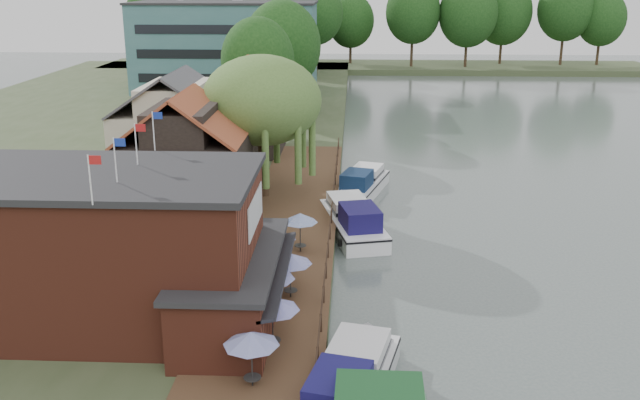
{
  "coord_description": "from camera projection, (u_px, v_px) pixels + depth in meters",
  "views": [
    {
      "loc": [
        -3.95,
        -31.3,
        16.69
      ],
      "look_at": [
        -6.0,
        12.0,
        3.0
      ],
      "focal_mm": 40.0,
      "sensor_mm": 36.0,
      "label": 1
    }
  ],
  "objects": [
    {
      "name": "ground",
      "position": [
        431.0,
        334.0,
        34.67
      ],
      "size": [
        260.0,
        260.0,
        0.0
      ],
      "primitive_type": "plane",
      "color": "#4A5653",
      "rests_on": "ground"
    },
    {
      "name": "land_bank",
      "position": [
        85.0,
        150.0,
        69.21
      ],
      "size": [
        50.0,
        140.0,
        1.0
      ],
      "primitive_type": "cube",
      "color": "#384728",
      "rests_on": "ground"
    },
    {
      "name": "quay_deck",
      "position": [
        286.0,
        239.0,
        44.24
      ],
      "size": [
        6.0,
        50.0,
        0.1
      ],
      "primitive_type": "cube",
      "color": "#47301E",
      "rests_on": "land_bank"
    },
    {
      "name": "quay_rail",
      "position": [
        330.0,
        230.0,
        44.45
      ],
      "size": [
        0.2,
        49.0,
        1.0
      ],
      "primitive_type": null,
      "color": "black",
      "rests_on": "land_bank"
    },
    {
      "name": "pub",
      "position": [
        134.0,
        248.0,
        32.94
      ],
      "size": [
        20.0,
        11.0,
        7.3
      ],
      "primitive_type": null,
      "color": "maroon",
      "rests_on": "land_bank"
    },
    {
      "name": "hotel_block",
      "position": [
        226.0,
        46.0,
        100.18
      ],
      "size": [
        25.4,
        12.4,
        12.3
      ],
      "primitive_type": null,
      "color": "#38666B",
      "rests_on": "land_bank"
    },
    {
      "name": "cottage_a",
      "position": [
        186.0,
        157.0,
        47.1
      ],
      "size": [
        8.6,
        7.6,
        8.5
      ],
      "primitive_type": null,
      "color": "black",
      "rests_on": "land_bank"
    },
    {
      "name": "cottage_b",
      "position": [
        177.0,
        126.0,
        56.76
      ],
      "size": [
        9.6,
        8.6,
        8.5
      ],
      "primitive_type": null,
      "color": "beige",
      "rests_on": "land_bank"
    },
    {
      "name": "cottage_c",
      "position": [
        244.0,
        106.0,
        65.15
      ],
      "size": [
        7.6,
        7.6,
        8.5
      ],
      "primitive_type": null,
      "color": "black",
      "rests_on": "land_bank"
    },
    {
      "name": "willow",
      "position": [
        262.0,
        128.0,
        51.37
      ],
      "size": [
        8.6,
        8.6,
        10.43
      ],
      "primitive_type": null,
      "color": "#476B2D",
      "rests_on": "land_bank"
    },
    {
      "name": "umbrella_0",
      "position": [
        252.0,
        359.0,
        27.99
      ],
      "size": [
        2.24,
        2.24,
        2.38
      ],
      "primitive_type": null,
      "color": "navy",
      "rests_on": "quay_deck"
    },
    {
      "name": "umbrella_1",
      "position": [
        273.0,
        323.0,
        30.91
      ],
      "size": [
        2.42,
        2.42,
        2.38
      ],
      "primitive_type": null,
      "color": "#1E1C9C",
      "rests_on": "quay_deck"
    },
    {
      "name": "umbrella_2",
      "position": [
        271.0,
        291.0,
        34.04
      ],
      "size": [
        2.37,
        2.37,
        2.38
      ],
      "primitive_type": null,
      "color": "navy",
      "rests_on": "quay_deck"
    },
    {
      "name": "umbrella_3",
      "position": [
        290.0,
        275.0,
        35.82
      ],
      "size": [
        2.24,
        2.24,
        2.38
      ],
      "primitive_type": null,
      "color": "navy",
      "rests_on": "quay_deck"
    },
    {
      "name": "umbrella_4",
      "position": [
        278.0,
        250.0,
        39.1
      ],
      "size": [
        1.96,
        1.96,
        2.38
      ],
      "primitive_type": null,
      "color": "navy",
      "rests_on": "quay_deck"
    },
    {
      "name": "umbrella_5",
      "position": [
        300.0,
        232.0,
        41.8
      ],
      "size": [
        2.09,
        2.09,
        2.38
      ],
      "primitive_type": null,
      "color": "navy",
      "rests_on": "quay_deck"
    },
    {
      "name": "cruiser_0",
      "position": [
        350.0,
        377.0,
        28.81
      ],
      "size": [
        5.26,
        10.17,
        2.35
      ],
      "primitive_type": null,
      "rotation": [
        0.0,
        0.0,
        -0.23
      ],
      "color": "silver",
      "rests_on": "ground"
    },
    {
      "name": "cruiser_1",
      "position": [
        353.0,
        216.0,
        47.94
      ],
      "size": [
        5.58,
        10.64,
        2.47
      ],
      "primitive_type": null,
      "rotation": [
        0.0,
        0.0,
        0.24
      ],
      "color": "white",
      "rests_on": "ground"
    },
    {
      "name": "cruiser_2",
      "position": [
        362.0,
        180.0,
        56.76
      ],
      "size": [
        5.36,
        9.76,
        2.23
      ],
      "primitive_type": null,
      "rotation": [
        0.0,
        0.0,
        -0.27
      ],
      "color": "white",
      "rests_on": "ground"
    },
    {
      "name": "bank_tree_0",
      "position": [
        258.0,
        76.0,
        72.58
      ],
      "size": [
        7.46,
        7.46,
        11.84
      ],
      "primitive_type": null,
      "color": "#143811",
      "rests_on": "land_bank"
    },
    {
      "name": "bank_tree_1",
      "position": [
        282.0,
        58.0,
        81.82
      ],
      "size": [
        8.94,
        8.94,
        13.18
      ],
      "primitive_type": null,
      "color": "#143811",
      "rests_on": "land_bank"
    },
    {
      "name": "bank_tree_2",
      "position": [
        284.0,
        56.0,
        87.79
      ],
      "size": [
        6.66,
        6.66,
        12.31
      ],
      "primitive_type": null,
      "color": "#143811",
      "rests_on": "land_bank"
    },
    {
      "name": "bank_tree_3",
      "position": [
        291.0,
        39.0,
        109.12
      ],
      "size": [
        6.42,
        6.42,
        12.88
      ],
      "primitive_type": null,
      "color": "#143811",
      "rests_on": "land_bank"
    },
    {
      "name": "bank_tree_4",
      "position": [
        316.0,
        29.0,
        113.76
      ],
      "size": [
        8.66,
        8.66,
        14.93
      ],
      "primitive_type": null,
      "color": "#143811",
      "rests_on": "land_bank"
    },
    {
      "name": "bank_tree_5",
      "position": [
        280.0,
        30.0,
        121.34
      ],
      "size": [
        8.47,
        8.47,
        13.64
      ],
      "primitive_type": null,
      "color": "#143811",
      "rests_on": "land_bank"
    }
  ]
}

